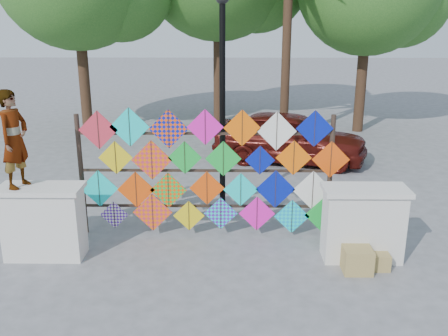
{
  "coord_description": "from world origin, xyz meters",
  "views": [
    {
      "loc": [
        0.46,
        -7.95,
        4.03
      ],
      "look_at": [
        0.35,
        0.6,
        1.36
      ],
      "focal_mm": 40.0,
      "sensor_mm": 36.0,
      "label": 1
    }
  ],
  "objects": [
    {
      "name": "vendor_woman",
      "position": [
        -3.02,
        -0.2,
        2.08
      ],
      "size": [
        0.53,
        0.67,
        1.61
      ],
      "primitive_type": "imported",
      "rotation": [
        0.0,
        0.0,
        1.3
      ],
      "color": "#99999E",
      "rests_on": "parapet_left"
    },
    {
      "name": "parapet_left",
      "position": [
        -2.7,
        -0.2,
        0.65
      ],
      "size": [
        1.4,
        0.65,
        1.28
      ],
      "color": "silver",
      "rests_on": "ground"
    },
    {
      "name": "ground",
      "position": [
        0.0,
        0.0,
        0.0
      ],
      "size": [
        80.0,
        80.0,
        0.0
      ],
      "primitive_type": "plane",
      "color": "gray",
      "rests_on": "ground"
    },
    {
      "name": "kite_rack",
      "position": [
        0.1,
        0.73,
        1.23
      ],
      "size": [
        4.96,
        0.24,
        2.44
      ],
      "color": "#2F221A",
      "rests_on": "ground"
    },
    {
      "name": "lamppost",
      "position": [
        0.3,
        2.0,
        2.69
      ],
      "size": [
        0.28,
        0.28,
        4.46
      ],
      "color": "black",
      "rests_on": "ground"
    },
    {
      "name": "sedan",
      "position": [
        2.13,
        5.62,
        0.72
      ],
      "size": [
        4.53,
        2.77,
        1.44
      ],
      "primitive_type": "imported",
      "rotation": [
        0.0,
        0.0,
        1.3
      ],
      "color": "#50120D",
      "rests_on": "ground"
    },
    {
      "name": "cardboard_box_near",
      "position": [
        2.52,
        -0.67,
        0.2
      ],
      "size": [
        0.46,
        0.41,
        0.41
      ],
      "primitive_type": "cube",
      "color": "#A68F50",
      "rests_on": "ground"
    },
    {
      "name": "cardboard_box_far",
      "position": [
        2.91,
        -0.57,
        0.14
      ],
      "size": [
        0.33,
        0.3,
        0.27
      ],
      "primitive_type": "cube",
      "color": "#A68F50",
      "rests_on": "ground"
    },
    {
      "name": "parapet_right",
      "position": [
        2.7,
        -0.2,
        0.65
      ],
      "size": [
        1.4,
        0.65,
        1.28
      ],
      "color": "silver",
      "rests_on": "ground"
    }
  ]
}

